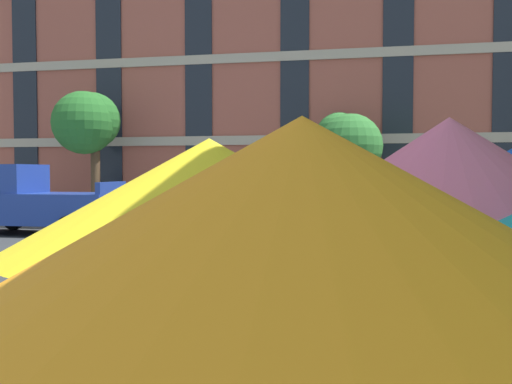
{
  "coord_description": "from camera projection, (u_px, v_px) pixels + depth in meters",
  "views": [
    {
      "loc": [
        0.55,
        -11.46,
        1.98
      ],
      "look_at": [
        -2.3,
        3.2,
        1.4
      ],
      "focal_mm": 37.38,
      "sensor_mm": 36.0,
      "label": 1
    }
  ],
  "objects": [
    {
      "name": "ground_plane",
      "position": [
        333.0,
        264.0,
        11.43
      ],
      "size": [
        120.0,
        120.0,
        0.0
      ],
      "primitive_type": "plane",
      "color": "#2D3033"
    },
    {
      "name": "patio_umbrella",
      "position": [
        448.0,
        194.0,
        2.35
      ],
      "size": [
        4.11,
        3.82,
        2.22
      ],
      "color": "silver",
      "rests_on": "ground"
    },
    {
      "name": "street_tree_left",
      "position": [
        87.0,
        123.0,
        19.96
      ],
      "size": [
        2.41,
        2.51,
        4.97
      ],
      "color": "#4C3823",
      "rests_on": "ground"
    },
    {
      "name": "pickup_blue",
      "position": [
        32.0,
        201.0,
        16.86
      ],
      "size": [
        5.1,
        2.12,
        2.2
      ],
      "color": "navy",
      "rests_on": "ground"
    },
    {
      "name": "sedan_black",
      "position": [
        426.0,
        209.0,
        14.57
      ],
      "size": [
        4.4,
        1.98,
        1.78
      ],
      "color": "black",
      "rests_on": "ground"
    },
    {
      "name": "apartment_building",
      "position": [
        349.0,
        14.0,
        25.76
      ],
      "size": [
        38.33,
        12.08,
        19.2
      ],
      "color": "#934C3D",
      "rests_on": "ground"
    },
    {
      "name": "sidewalk_far",
      "position": [
        343.0,
        228.0,
        18.09
      ],
      "size": [
        56.0,
        3.6,
        0.12
      ],
      "primitive_type": "cube",
      "color": "gray",
      "rests_on": "ground"
    },
    {
      "name": "street_tree_middle",
      "position": [
        345.0,
        145.0,
        18.58
      ],
      "size": [
        2.41,
        2.26,
        4.06
      ],
      "color": "brown",
      "rests_on": "ground"
    },
    {
      "name": "sedan_silver",
      "position": [
        222.0,
        206.0,
        15.67
      ],
      "size": [
        4.4,
        1.98,
        1.78
      ],
      "color": "#A8AAB2",
      "rests_on": "ground"
    }
  ]
}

